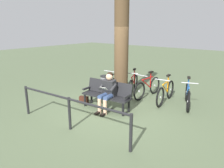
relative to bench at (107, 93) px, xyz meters
name	(u,v)px	position (x,y,z in m)	size (l,w,h in m)	color
ground_plane	(108,112)	(-0.19, 0.21, -0.51)	(40.00, 40.00, 0.00)	#566647
bench	(107,93)	(0.00, 0.00, 0.00)	(1.64, 0.62, 0.87)	black
person_reading	(108,90)	(-0.14, 0.15, 0.16)	(0.52, 0.79, 1.20)	#262628
handbag	(84,100)	(0.91, 0.16, -0.39)	(0.30, 0.14, 0.24)	#3F1E14
tree_trunk	(121,49)	(0.17, -0.94, 1.27)	(0.48, 0.48, 3.56)	#4C3823
litter_bin	(105,86)	(0.87, -0.92, -0.12)	(0.38, 0.38, 0.76)	slate
bicycle_blue	(188,95)	(-1.90, -1.77, -0.15)	(0.72, 1.58, 0.94)	black
bicycle_red	(166,92)	(-1.21, -1.63, -0.15)	(0.48, 1.68, 0.94)	black
bicycle_purple	(147,87)	(-0.44, -1.76, -0.15)	(0.48, 1.68, 0.94)	black
bicycle_silver	(133,84)	(0.21, -1.81, -0.15)	(0.72, 1.58, 0.94)	black
bicycle_black	(115,82)	(0.92, -1.60, -0.15)	(0.48, 1.68, 0.94)	black
railing_fence	(69,107)	(-0.17, 1.68, 0.10)	(3.54, 0.34, 0.85)	black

